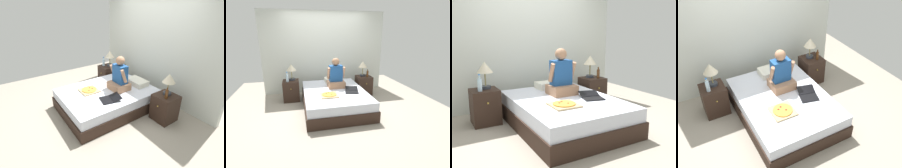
% 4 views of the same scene
% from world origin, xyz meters
% --- Properties ---
extents(ground_plane, '(5.81, 5.81, 0.00)m').
position_xyz_m(ground_plane, '(0.00, 0.00, 0.00)').
color(ground_plane, '#9E9384').
extents(wall_back, '(3.81, 0.12, 2.50)m').
position_xyz_m(wall_back, '(0.00, 1.42, 1.25)').
color(wall_back, silver).
rests_on(wall_back, ground).
extents(bed, '(1.56, 2.13, 0.46)m').
position_xyz_m(bed, '(0.00, 0.00, 0.23)').
color(bed, black).
rests_on(bed, ground).
extents(nightstand_left, '(0.44, 0.47, 0.58)m').
position_xyz_m(nightstand_left, '(-1.09, 0.74, 0.29)').
color(nightstand_left, black).
rests_on(nightstand_left, ground).
extents(lamp_on_left_nightstand, '(0.26, 0.26, 0.45)m').
position_xyz_m(lamp_on_left_nightstand, '(-1.05, 0.79, 0.91)').
color(lamp_on_left_nightstand, '#333842').
rests_on(lamp_on_left_nightstand, nightstand_left).
extents(water_bottle, '(0.07, 0.07, 0.28)m').
position_xyz_m(water_bottle, '(-1.17, 0.65, 0.69)').
color(water_bottle, silver).
rests_on(water_bottle, nightstand_left).
extents(nightstand_right, '(0.44, 0.47, 0.58)m').
position_xyz_m(nightstand_right, '(1.09, 0.74, 0.29)').
color(nightstand_right, black).
rests_on(nightstand_right, ground).
extents(lamp_on_right_nightstand, '(0.26, 0.26, 0.45)m').
position_xyz_m(lamp_on_right_nightstand, '(1.06, 0.79, 0.91)').
color(lamp_on_right_nightstand, '#333842').
rests_on(lamp_on_right_nightstand, nightstand_right).
extents(beer_bottle, '(0.06, 0.06, 0.23)m').
position_xyz_m(beer_bottle, '(1.16, 0.64, 0.68)').
color(beer_bottle, '#512D14').
rests_on(beer_bottle, nightstand_right).
extents(pillow, '(0.52, 0.34, 0.12)m').
position_xyz_m(pillow, '(0.15, 0.78, 0.52)').
color(pillow, silver).
rests_on(pillow, bed).
extents(person_seated, '(0.47, 0.40, 0.78)m').
position_xyz_m(person_seated, '(0.10, 0.27, 0.75)').
color(person_seated, '#A37556').
rests_on(person_seated, bed).
extents(laptop, '(0.41, 0.48, 0.07)m').
position_xyz_m(laptop, '(0.40, -0.21, 0.48)').
color(laptop, black).
rests_on(laptop, bed).
extents(pizza_box, '(0.40, 0.40, 0.05)m').
position_xyz_m(pizza_box, '(-0.20, -0.36, 0.48)').
color(pizza_box, tan).
rests_on(pizza_box, bed).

